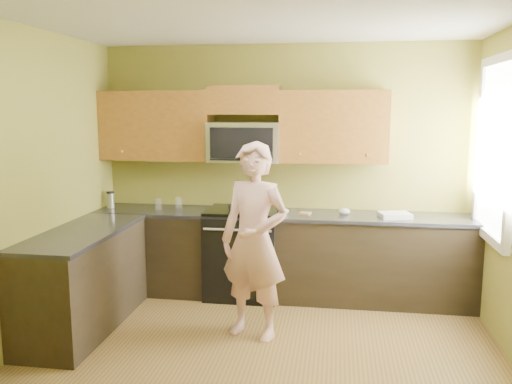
% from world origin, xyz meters
% --- Properties ---
extents(floor, '(4.00, 4.00, 0.00)m').
position_xyz_m(floor, '(0.00, 0.00, 0.00)').
color(floor, brown).
rests_on(floor, ground).
extents(ceiling, '(4.00, 4.00, 0.00)m').
position_xyz_m(ceiling, '(0.00, 0.00, 2.70)').
color(ceiling, white).
rests_on(ceiling, ground).
extents(wall_back, '(4.00, 0.00, 4.00)m').
position_xyz_m(wall_back, '(0.00, 2.00, 1.35)').
color(wall_back, olive).
rests_on(wall_back, ground).
extents(wall_front, '(4.00, 0.00, 4.00)m').
position_xyz_m(wall_front, '(0.00, -2.00, 1.35)').
color(wall_front, olive).
rests_on(wall_front, ground).
extents(wall_left, '(0.00, 4.00, 4.00)m').
position_xyz_m(wall_left, '(-2.00, 0.00, 1.35)').
color(wall_left, olive).
rests_on(wall_left, ground).
extents(cabinet_back_run, '(4.00, 0.60, 0.88)m').
position_xyz_m(cabinet_back_run, '(0.00, 1.70, 0.44)').
color(cabinet_back_run, black).
rests_on(cabinet_back_run, floor).
extents(cabinet_left_run, '(0.60, 1.60, 0.88)m').
position_xyz_m(cabinet_left_run, '(-1.70, 0.60, 0.44)').
color(cabinet_left_run, black).
rests_on(cabinet_left_run, floor).
extents(countertop_back, '(4.00, 0.62, 0.04)m').
position_xyz_m(countertop_back, '(0.00, 1.69, 0.90)').
color(countertop_back, black).
rests_on(countertop_back, cabinet_back_run).
extents(countertop_left, '(0.62, 1.60, 0.04)m').
position_xyz_m(countertop_left, '(-1.69, 0.60, 0.90)').
color(countertop_left, black).
rests_on(countertop_left, cabinet_left_run).
extents(stove, '(0.76, 0.65, 0.95)m').
position_xyz_m(stove, '(-0.40, 1.68, 0.47)').
color(stove, black).
rests_on(stove, floor).
extents(microwave, '(0.76, 0.40, 0.42)m').
position_xyz_m(microwave, '(-0.40, 1.80, 1.45)').
color(microwave, silver).
rests_on(microwave, wall_back).
extents(upper_cab_left, '(1.22, 0.33, 0.75)m').
position_xyz_m(upper_cab_left, '(-1.39, 1.83, 1.45)').
color(upper_cab_left, brown).
rests_on(upper_cab_left, wall_back).
extents(upper_cab_right, '(1.12, 0.33, 0.75)m').
position_xyz_m(upper_cab_right, '(0.54, 1.83, 1.45)').
color(upper_cab_right, brown).
rests_on(upper_cab_right, wall_back).
extents(upper_cab_over_mw, '(0.76, 0.33, 0.30)m').
position_xyz_m(upper_cab_over_mw, '(-0.40, 1.83, 2.10)').
color(upper_cab_over_mw, brown).
rests_on(upper_cab_over_mw, wall_back).
extents(window, '(0.06, 1.06, 1.66)m').
position_xyz_m(window, '(1.98, 1.20, 1.65)').
color(window, white).
rests_on(window, wall_right).
extents(woman, '(0.74, 0.60, 1.73)m').
position_xyz_m(woman, '(-0.12, 0.67, 0.87)').
color(woman, '#E88074').
rests_on(woman, floor).
extents(frying_pan, '(0.35, 0.53, 0.06)m').
position_xyz_m(frying_pan, '(-0.39, 1.57, 0.95)').
color(frying_pan, black).
rests_on(frying_pan, stove).
extents(butter_tub, '(0.12, 0.12, 0.08)m').
position_xyz_m(butter_tub, '(-0.19, 1.61, 0.92)').
color(butter_tub, '#E8F540').
rests_on(butter_tub, countertop_back).
extents(toast_slice, '(0.13, 0.13, 0.01)m').
position_xyz_m(toast_slice, '(0.26, 1.67, 0.93)').
color(toast_slice, '#B27F47').
rests_on(toast_slice, countertop_back).
extents(napkin_a, '(0.14, 0.14, 0.06)m').
position_xyz_m(napkin_a, '(0.04, 1.63, 0.95)').
color(napkin_a, silver).
rests_on(napkin_a, countertop_back).
extents(napkin_b, '(0.14, 0.15, 0.07)m').
position_xyz_m(napkin_b, '(0.67, 1.70, 0.95)').
color(napkin_b, silver).
rests_on(napkin_b, countertop_back).
extents(dish_towel, '(0.35, 0.30, 0.05)m').
position_xyz_m(dish_towel, '(1.17, 1.62, 0.95)').
color(dish_towel, white).
rests_on(dish_towel, countertop_back).
extents(travel_mug, '(0.10, 0.10, 0.18)m').
position_xyz_m(travel_mug, '(-1.90, 1.70, 0.92)').
color(travel_mug, silver).
rests_on(travel_mug, countertop_back).
extents(glass_a, '(0.08, 0.08, 0.12)m').
position_xyz_m(glass_a, '(-1.34, 1.69, 0.98)').
color(glass_a, silver).
rests_on(glass_a, countertop_back).
extents(glass_c, '(0.08, 0.08, 0.12)m').
position_xyz_m(glass_c, '(-1.14, 1.79, 0.98)').
color(glass_c, silver).
rests_on(glass_c, countertop_back).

